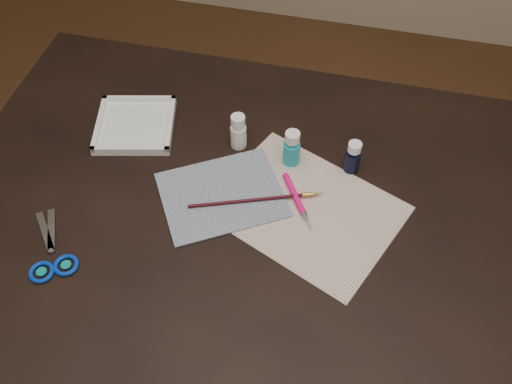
% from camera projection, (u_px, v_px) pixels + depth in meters
% --- Properties ---
extents(ground, '(3.50, 3.50, 0.02)m').
position_uv_depth(ground, '(256.00, 355.00, 1.76)').
color(ground, '#422614').
rests_on(ground, ground).
extents(table, '(1.30, 0.90, 0.75)m').
position_uv_depth(table, '(256.00, 295.00, 1.46)').
color(table, black).
rests_on(table, ground).
extents(paper, '(0.44, 0.39, 0.00)m').
position_uv_depth(paper, '(305.00, 209.00, 1.16)').
color(paper, white).
rests_on(paper, table).
extents(canvas, '(0.31, 0.29, 0.00)m').
position_uv_depth(canvas, '(222.00, 195.00, 1.18)').
color(canvas, '#0F1B31').
rests_on(canvas, paper).
extents(paint_bottle_white, '(0.04, 0.04, 0.09)m').
position_uv_depth(paint_bottle_white, '(238.00, 131.00, 1.24)').
color(paint_bottle_white, silver).
rests_on(paint_bottle_white, table).
extents(paint_bottle_cyan, '(0.04, 0.04, 0.09)m').
position_uv_depth(paint_bottle_cyan, '(292.00, 148.00, 1.21)').
color(paint_bottle_cyan, '#1CA1AB').
rests_on(paint_bottle_cyan, table).
extents(paint_bottle_navy, '(0.04, 0.04, 0.08)m').
position_uv_depth(paint_bottle_navy, '(353.00, 157.00, 1.20)').
color(paint_bottle_navy, black).
rests_on(paint_bottle_navy, table).
extents(paintbrush, '(0.27, 0.11, 0.01)m').
position_uv_depth(paintbrush, '(257.00, 199.00, 1.16)').
color(paintbrush, '#32060C').
rests_on(paintbrush, canvas).
extents(craft_knife, '(0.09, 0.14, 0.01)m').
position_uv_depth(craft_knife, '(299.00, 203.00, 1.16)').
color(craft_knife, '#EA0B71').
rests_on(craft_knife, paper).
extents(scissors, '(0.19, 0.20, 0.01)m').
position_uv_depth(scissors, '(46.00, 245.00, 1.10)').
color(scissors, silver).
rests_on(scissors, table).
extents(palette_tray, '(0.21, 0.21, 0.02)m').
position_uv_depth(palette_tray, '(135.00, 125.00, 1.30)').
color(palette_tray, white).
rests_on(palette_tray, table).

